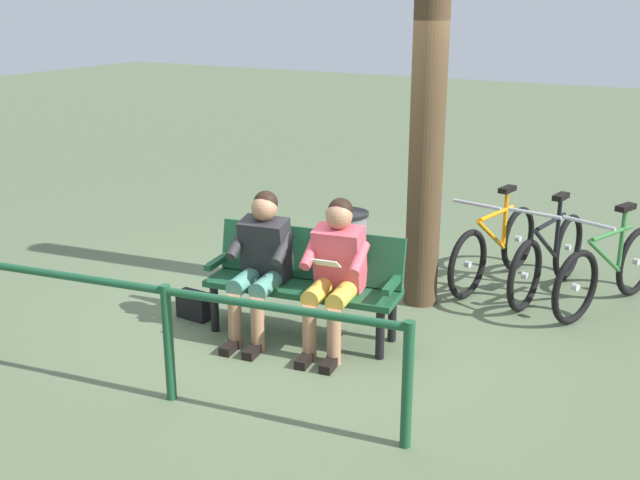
# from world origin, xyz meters

# --- Properties ---
(ground_plane) EXTENTS (40.00, 40.00, 0.00)m
(ground_plane) POSITION_xyz_m (0.00, 0.00, 0.00)
(ground_plane) COLOR #566647
(bench) EXTENTS (1.65, 0.71, 0.87)m
(bench) POSITION_xyz_m (-0.13, 0.07, 0.51)
(bench) COLOR #194C2D
(bench) RESTS_ON ground
(person_reading) EXTENTS (0.53, 0.80, 1.20)m
(person_reading) POSITION_xyz_m (-0.47, 0.18, 0.66)
(person_reading) COLOR #D84C59
(person_reading) RESTS_ON ground
(person_companion) EXTENTS (0.53, 0.80, 1.20)m
(person_companion) POSITION_xyz_m (0.17, 0.28, 0.66)
(person_companion) COLOR #262628
(person_companion) RESTS_ON ground
(handbag) EXTENTS (0.31, 0.15, 0.24)m
(handbag) POSITION_xyz_m (0.87, 0.30, 0.12)
(handbag) COLOR black
(handbag) RESTS_ON ground
(tree_trunk) EXTENTS (0.30, 0.30, 3.57)m
(tree_trunk) POSITION_xyz_m (-0.71, -1.02, 1.78)
(tree_trunk) COLOR #4C3823
(tree_trunk) RESTS_ON ground
(litter_bin) EXTENTS (0.39, 0.39, 0.84)m
(litter_bin) POSITION_xyz_m (-0.08, -0.75, 0.42)
(litter_bin) COLOR slate
(litter_bin) RESTS_ON ground
(bicycle_blue) EXTENTS (0.69, 1.60, 0.94)m
(bicycle_blue) POSITION_xyz_m (-2.21, -1.70, 0.36)
(bicycle_blue) COLOR black
(bicycle_blue) RESTS_ON ground
(bicycle_orange) EXTENTS (0.48, 1.67, 0.94)m
(bicycle_orange) POSITION_xyz_m (-1.66, -1.79, 0.36)
(bicycle_orange) COLOR black
(bicycle_orange) RESTS_ON ground
(bicycle_purple) EXTENTS (0.50, 1.66, 0.94)m
(bicycle_purple) POSITION_xyz_m (-1.14, -1.83, 0.36)
(bicycle_purple) COLOR black
(bicycle_purple) RESTS_ON ground
(railing_fence) EXTENTS (3.39, 0.58, 0.85)m
(railing_fence) POSITION_xyz_m (0.12, 1.50, 0.60)
(railing_fence) COLOR #194C2D
(railing_fence) RESTS_ON ground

